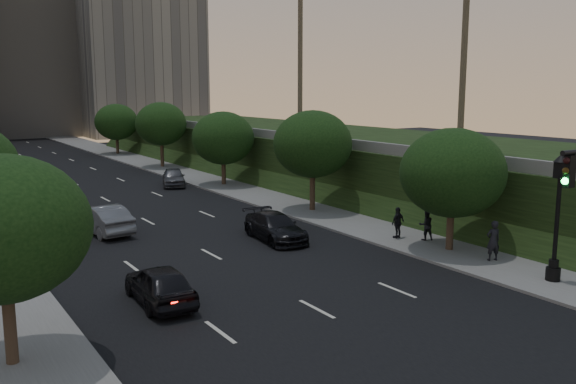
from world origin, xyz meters
TOP-DOWN VIEW (x-y plane):
  - ground at (0.00, 0.00)m, footprint 160.00×160.00m
  - road_surface at (0.00, 30.00)m, footprint 16.00×140.00m
  - sidewalk_right at (10.25, 30.00)m, footprint 4.50×140.00m
  - embankment at (22.00, 28.00)m, footprint 18.00×90.00m
  - parapet_wall at (13.50, 28.00)m, footprint 0.35×90.00m
  - office_block_mid at (6.00, 102.00)m, footprint 22.00×18.00m
  - office_block_right at (24.00, 96.00)m, footprint 20.00×22.00m
  - tree_right_a at (10.30, 8.00)m, footprint 5.20×5.20m
  - tree_right_b at (10.30, 20.00)m, footprint 5.20×5.20m
  - tree_right_c at (10.30, 33.00)m, footprint 5.20×5.20m
  - tree_right_d at (10.30, 47.00)m, footprint 5.20×5.20m
  - tree_right_e at (10.30, 62.00)m, footprint 5.20×5.20m
  - tree_left_a at (-10.30, 6.00)m, footprint 5.00×5.00m
  - street_lamp at (10.15, 2.12)m, footprint 0.64×0.64m
  - sedan_near_left at (-4.65, 8.79)m, footprint 2.04×4.58m
  - sedan_mid_left at (-3.19, 21.36)m, footprint 2.29×5.17m
  - sedan_near_right at (4.19, 14.80)m, footprint 2.53×5.20m
  - sedan_far_right at (6.68, 35.15)m, footprint 3.21×4.81m
  - pedestrian_a at (10.45, 5.49)m, footprint 0.80×0.65m
  - pedestrian_b at (10.68, 10.00)m, footprint 0.98×0.89m
  - pedestrian_c at (9.73, 11.15)m, footprint 1.05×0.59m

SIDE VIEW (x-z plane):
  - ground at x=0.00m, z-range 0.00..0.00m
  - road_surface at x=0.00m, z-range 0.00..0.02m
  - sidewalk_right at x=10.25m, z-range 0.00..0.15m
  - sedan_near_right at x=4.19m, z-range 0.00..1.46m
  - sedan_far_right at x=6.68m, z-range 0.00..1.52m
  - sedan_near_left at x=-4.65m, z-range 0.00..1.53m
  - sedan_mid_left at x=-3.19m, z-range 0.00..1.65m
  - pedestrian_b at x=10.68m, z-range 0.15..1.79m
  - pedestrian_c at x=9.73m, z-range 0.15..1.84m
  - pedestrian_a at x=10.45m, z-range 0.15..2.06m
  - embankment at x=22.00m, z-range 0.00..4.00m
  - street_lamp at x=10.15m, z-range -0.18..5.44m
  - tree_right_a at x=10.30m, z-range 0.90..7.14m
  - tree_right_c at x=10.30m, z-range 0.90..7.14m
  - tree_right_e at x=10.30m, z-range 0.90..7.14m
  - tree_left_a at x=-10.30m, z-range 1.04..7.38m
  - parapet_wall at x=13.50m, z-range 4.00..4.70m
  - tree_right_b at x=10.30m, z-range 1.15..7.88m
  - tree_right_d at x=10.30m, z-range 1.15..7.88m
  - office_block_mid at x=6.00m, z-range 0.00..26.00m
  - office_block_right at x=24.00m, z-range 0.00..36.00m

